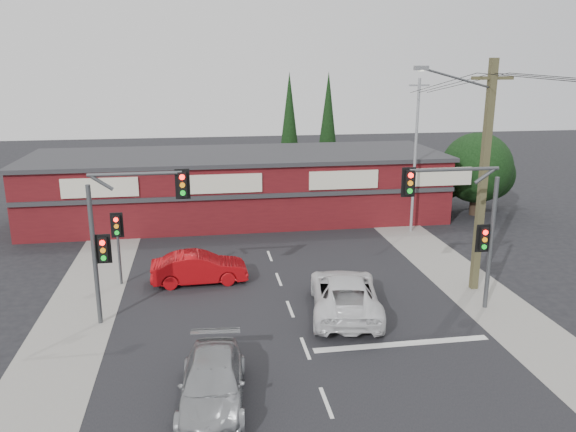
{
  "coord_description": "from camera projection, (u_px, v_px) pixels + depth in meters",
  "views": [
    {
      "loc": [
        -3.42,
        -18.91,
        9.73
      ],
      "look_at": [
        0.06,
        3.0,
        3.73
      ],
      "focal_mm": 35.0,
      "sensor_mm": 36.0,
      "label": 1
    }
  ],
  "objects": [
    {
      "name": "road_strip",
      "position": [
        280.0,
        283.0,
        25.85
      ],
      "size": [
        14.0,
        70.0,
        0.01
      ],
      "primitive_type": "cube",
      "color": "black",
      "rests_on": "ground"
    },
    {
      "name": "verge_left",
      "position": [
        88.0,
        294.0,
        24.56
      ],
      "size": [
        3.0,
        70.0,
        0.02
      ],
      "primitive_type": "cube",
      "color": "gray",
      "rests_on": "ground"
    },
    {
      "name": "white_suv",
      "position": [
        345.0,
        294.0,
        22.63
      ],
      "size": [
        3.57,
        6.07,
        1.58
      ],
      "primitive_type": "imported",
      "rotation": [
        0.0,
        0.0,
        2.97
      ],
      "color": "silver",
      "rests_on": "ground"
    },
    {
      "name": "shop_building",
      "position": [
        238.0,
        185.0,
        36.57
      ],
      "size": [
        27.3,
        8.4,
        4.22
      ],
      "color": "#4B0F13",
      "rests_on": "ground"
    },
    {
      "name": "conifer_far",
      "position": [
        328.0,
        119.0,
        45.5
      ],
      "size": [
        1.8,
        1.8,
        9.25
      ],
      "color": "#2D2116",
      "rests_on": "ground"
    },
    {
      "name": "red_sedan",
      "position": [
        199.0,
        268.0,
        25.72
      ],
      "size": [
        4.4,
        1.66,
        1.43
      ],
      "primitive_type": "imported",
      "rotation": [
        0.0,
        0.0,
        1.6
      ],
      "color": "#A90A0E",
      "rests_on": "ground"
    },
    {
      "name": "stop_line",
      "position": [
        402.0,
        344.0,
        20.18
      ],
      "size": [
        6.5,
        0.35,
        0.01
      ],
      "primitive_type": "cube",
      "color": "silver",
      "rests_on": "ground"
    },
    {
      "name": "ground",
      "position": [
        299.0,
        332.0,
        21.08
      ],
      "size": [
        120.0,
        120.0,
        0.0
      ],
      "primitive_type": "plane",
      "color": "black",
      "rests_on": "ground"
    },
    {
      "name": "tree_cluster",
      "position": [
        476.0,
        171.0,
        37.27
      ],
      "size": [
        5.9,
        5.1,
        5.5
      ],
      "color": "#2D2116",
      "rests_on": "ground"
    },
    {
      "name": "conifer_near",
      "position": [
        289.0,
        122.0,
        43.06
      ],
      "size": [
        1.8,
        1.8,
        9.25
      ],
      "color": "#2D2116",
      "rests_on": "ground"
    },
    {
      "name": "utility_pole",
      "position": [
        481.0,
        170.0,
        23.79
      ],
      "size": [
        4.38,
        0.59,
        10.0
      ],
      "color": "brown",
      "rests_on": "ground"
    },
    {
      "name": "traffic_mast_right",
      "position": [
        467.0,
        217.0,
        22.05
      ],
      "size": [
        3.96,
        0.27,
        5.97
      ],
      "color": "#47494C",
      "rests_on": "ground"
    },
    {
      "name": "steel_pole",
      "position": [
        415.0,
        154.0,
        32.66
      ],
      "size": [
        1.2,
        0.16,
        9.0
      ],
      "color": "gray",
      "rests_on": "ground"
    },
    {
      "name": "silver_suv",
      "position": [
        213.0,
        383.0,
        16.46
      ],
      "size": [
        2.29,
        4.84,
        1.36
      ],
      "primitive_type": "imported",
      "rotation": [
        0.0,
        0.0,
        -0.08
      ],
      "color": "#9B9DA0",
      "rests_on": "ground"
    },
    {
      "name": "pedestal_signal",
      "position": [
        118.0,
        234.0,
        25.09
      ],
      "size": [
        0.55,
        0.27,
        3.38
      ],
      "color": "#47494C",
      "rests_on": "ground"
    },
    {
      "name": "verge_right",
      "position": [
        454.0,
        272.0,
        27.13
      ],
      "size": [
        3.0,
        70.0,
        0.02
      ],
      "primitive_type": "cube",
      "color": "gray",
      "rests_on": "ground"
    },
    {
      "name": "traffic_mast_left",
      "position": [
        121.0,
        225.0,
        20.99
      ],
      "size": [
        3.77,
        0.27,
        5.97
      ],
      "color": "#47494C",
      "rests_on": "ground"
    },
    {
      "name": "lane_dashes",
      "position": [
        326.0,
        402.0,
        16.68
      ],
      "size": [
        0.12,
        28.38,
        0.01
      ],
      "color": "silver",
      "rests_on": "ground"
    }
  ]
}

